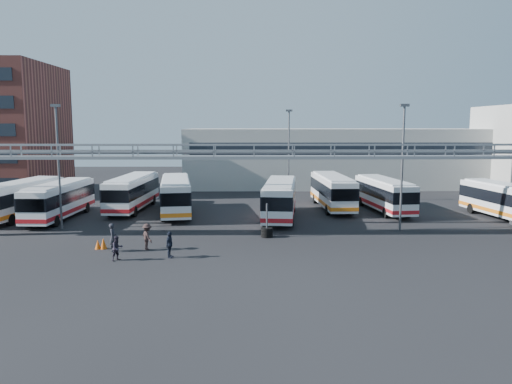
{
  "coord_description": "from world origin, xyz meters",
  "views": [
    {
      "loc": [
        -0.38,
        -32.99,
        8.55
      ],
      "look_at": [
        0.17,
        6.0,
        3.29
      ],
      "focal_mm": 35.0,
      "sensor_mm": 36.0,
      "label": 1
    }
  ],
  "objects_px": {
    "bus_3": "(176,194)",
    "bus_5": "(280,198)",
    "pedestrian_b": "(117,248)",
    "bus_6": "(332,190)",
    "bus_2": "(133,191)",
    "pedestrian_a": "(113,237)",
    "cone_left": "(103,244)",
    "tire_stack": "(267,231)",
    "light_pole_left": "(58,160)",
    "light_pole_mid": "(402,160)",
    "pedestrian_c": "(147,237)",
    "pedestrian_d": "(170,245)",
    "light_pole_back": "(289,151)",
    "bus_7": "(384,194)",
    "bus_9": "(505,200)",
    "bus_1": "(59,199)",
    "bus_0": "(21,198)",
    "cone_right": "(98,244)"
  },
  "relations": [
    {
      "from": "bus_6",
      "to": "pedestrian_b",
      "type": "height_order",
      "value": "bus_6"
    },
    {
      "from": "bus_3",
      "to": "bus_5",
      "type": "bearing_deg",
      "value": -22.59
    },
    {
      "from": "light_pole_mid",
      "to": "pedestrian_c",
      "type": "distance_m",
      "value": 20.96
    },
    {
      "from": "bus_9",
      "to": "cone_left",
      "type": "bearing_deg",
      "value": -171.24
    },
    {
      "from": "light_pole_left",
      "to": "bus_6",
      "type": "bearing_deg",
      "value": 21.35
    },
    {
      "from": "bus_2",
      "to": "bus_5",
      "type": "bearing_deg",
      "value": -14.81
    },
    {
      "from": "bus_2",
      "to": "pedestrian_c",
      "type": "xyz_separation_m",
      "value": [
        4.7,
        -16.1,
        -1.0
      ]
    },
    {
      "from": "bus_9",
      "to": "pedestrian_d",
      "type": "xyz_separation_m",
      "value": [
        -28.37,
        -12.79,
        -0.94
      ]
    },
    {
      "from": "bus_1",
      "to": "bus_6",
      "type": "xyz_separation_m",
      "value": [
        25.8,
        5.36,
        0.06
      ]
    },
    {
      "from": "light_pole_mid",
      "to": "pedestrian_a",
      "type": "relative_size",
      "value": 5.28
    },
    {
      "from": "bus_1",
      "to": "pedestrian_b",
      "type": "bearing_deg",
      "value": -54.97
    },
    {
      "from": "light_pole_left",
      "to": "bus_5",
      "type": "height_order",
      "value": "light_pole_left"
    },
    {
      "from": "bus_2",
      "to": "bus_6",
      "type": "height_order",
      "value": "bus_2"
    },
    {
      "from": "light_pole_left",
      "to": "bus_3",
      "type": "xyz_separation_m",
      "value": [
        8.56,
        6.6,
        -3.79
      ]
    },
    {
      "from": "bus_0",
      "to": "bus_6",
      "type": "bearing_deg",
      "value": 16.57
    },
    {
      "from": "bus_2",
      "to": "bus_6",
      "type": "xyz_separation_m",
      "value": [
        20.24,
        0.66,
        -0.01
      ]
    },
    {
      "from": "pedestrian_c",
      "to": "bus_2",
      "type": "bearing_deg",
      "value": -17.17
    },
    {
      "from": "pedestrian_a",
      "to": "cone_left",
      "type": "distance_m",
      "value": 1.25
    },
    {
      "from": "bus_6",
      "to": "cone_left",
      "type": "distance_m",
      "value": 24.94
    },
    {
      "from": "bus_5",
      "to": "cone_right",
      "type": "relative_size",
      "value": 17.84
    },
    {
      "from": "bus_3",
      "to": "bus_6",
      "type": "relative_size",
      "value": 1.03
    },
    {
      "from": "bus_2",
      "to": "tire_stack",
      "type": "bearing_deg",
      "value": -40.16
    },
    {
      "from": "light_pole_mid",
      "to": "bus_0",
      "type": "bearing_deg",
      "value": 170.22
    },
    {
      "from": "light_pole_mid",
      "to": "bus_7",
      "type": "distance_m",
      "value": 9.56
    },
    {
      "from": "bus_2",
      "to": "pedestrian_a",
      "type": "height_order",
      "value": "bus_2"
    },
    {
      "from": "light_pole_back",
      "to": "bus_6",
      "type": "distance_m",
      "value": 7.25
    },
    {
      "from": "bus_2",
      "to": "bus_9",
      "type": "bearing_deg",
      "value": -5.8
    },
    {
      "from": "bus_5",
      "to": "pedestrian_c",
      "type": "xyz_separation_m",
      "value": [
        -9.84,
        -11.41,
        -1.0
      ]
    },
    {
      "from": "tire_stack",
      "to": "pedestrian_c",
      "type": "bearing_deg",
      "value": -155.44
    },
    {
      "from": "light_pole_left",
      "to": "cone_left",
      "type": "height_order",
      "value": "light_pole_left"
    },
    {
      "from": "light_pole_mid",
      "to": "pedestrian_c",
      "type": "relative_size",
      "value": 5.58
    },
    {
      "from": "bus_1",
      "to": "cone_right",
      "type": "relative_size",
      "value": 17.03
    },
    {
      "from": "bus_0",
      "to": "bus_3",
      "type": "bearing_deg",
      "value": 15.1
    },
    {
      "from": "cone_right",
      "to": "bus_6",
      "type": "bearing_deg",
      "value": 40.96
    },
    {
      "from": "bus_5",
      "to": "tire_stack",
      "type": "xyz_separation_m",
      "value": [
        -1.47,
        -7.59,
        -1.48
      ]
    },
    {
      "from": "bus_0",
      "to": "bus_7",
      "type": "relative_size",
      "value": 1.05
    },
    {
      "from": "light_pole_left",
      "to": "bus_1",
      "type": "height_order",
      "value": "light_pole_left"
    },
    {
      "from": "pedestrian_b",
      "to": "bus_9",
      "type": "bearing_deg",
      "value": -23.03
    },
    {
      "from": "cone_left",
      "to": "cone_right",
      "type": "height_order",
      "value": "cone_left"
    },
    {
      "from": "light_pole_left",
      "to": "bus_2",
      "type": "distance_m",
      "value": 10.33
    },
    {
      "from": "bus_6",
      "to": "cone_right",
      "type": "distance_m",
      "value": 25.25
    },
    {
      "from": "pedestrian_c",
      "to": "light_pole_left",
      "type": "bearing_deg",
      "value": 16.15
    },
    {
      "from": "pedestrian_a",
      "to": "light_pole_back",
      "type": "bearing_deg",
      "value": -34.64
    },
    {
      "from": "bus_1",
      "to": "bus_5",
      "type": "bearing_deg",
      "value": 2.82
    },
    {
      "from": "pedestrian_a",
      "to": "bus_0",
      "type": "bearing_deg",
      "value": 40.72
    },
    {
      "from": "pedestrian_b",
      "to": "bus_6",
      "type": "bearing_deg",
      "value": 3.08
    },
    {
      "from": "bus_9",
      "to": "bus_5",
      "type": "bearing_deg",
      "value": 169.36
    },
    {
      "from": "cone_right",
      "to": "tire_stack",
      "type": "relative_size",
      "value": 0.25
    },
    {
      "from": "bus_9",
      "to": "pedestrian_d",
      "type": "distance_m",
      "value": 31.14
    },
    {
      "from": "bus_2",
      "to": "pedestrian_d",
      "type": "bearing_deg",
      "value": -67.16
    }
  ]
}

